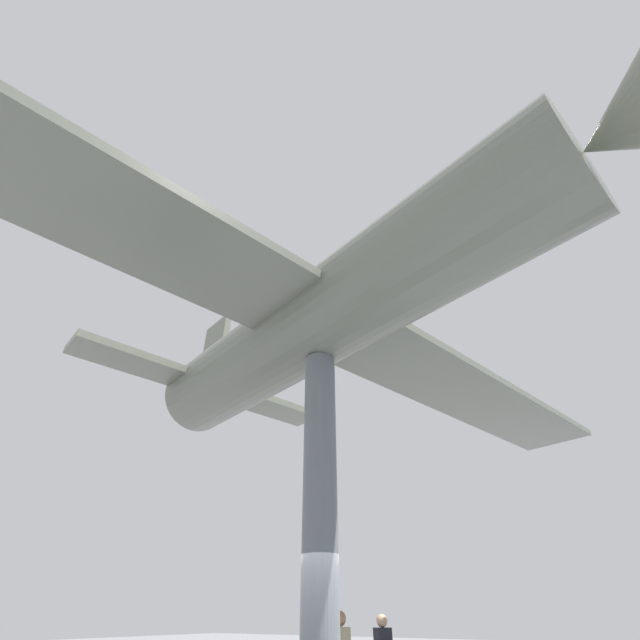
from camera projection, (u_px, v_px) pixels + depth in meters
name	position (u px, v px, depth m)	size (l,w,h in m)	color
support_pylon_central	(320.00, 527.00, 6.41)	(0.54, 0.54, 5.73)	slate
suspended_airplane	(326.00, 316.00, 8.45)	(21.37, 12.02, 3.07)	slate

